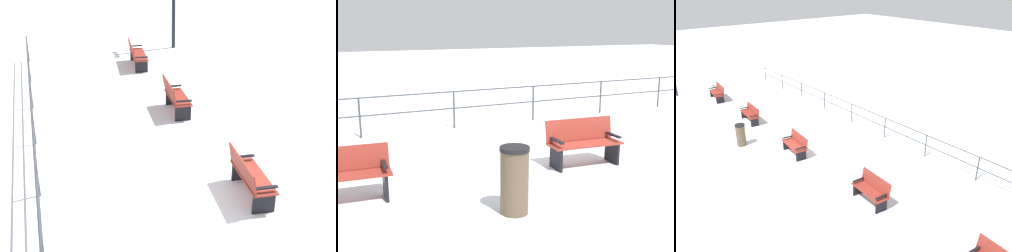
# 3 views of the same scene
# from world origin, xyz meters

# --- Properties ---
(ground_plane) EXTENTS (80.00, 80.00, 0.00)m
(ground_plane) POSITION_xyz_m (0.00, 0.00, 0.00)
(ground_plane) COLOR white
(ground_plane) RESTS_ON ground
(bench_nearest) EXTENTS (0.72, 1.70, 0.90)m
(bench_nearest) POSITION_xyz_m (0.04, -8.83, 0.46)
(bench_nearest) COLOR maroon
(bench_nearest) RESTS_ON ground
(bench_second) EXTENTS (0.60, 1.59, 0.84)m
(bench_second) POSITION_xyz_m (0.00, -4.42, 0.45)
(bench_second) COLOR maroon
(bench_second) RESTS_ON ground
(bench_third) EXTENTS (0.67, 1.46, 0.88)m
(bench_third) POSITION_xyz_m (0.05, 0.01, 0.45)
(bench_third) COLOR maroon
(bench_third) RESTS_ON ground
(bench_fourth) EXTENTS (0.64, 1.42, 0.93)m
(bench_fourth) POSITION_xyz_m (-0.12, 4.43, 0.47)
(bench_fourth) COLOR maroon
(bench_fourth) RESTS_ON ground
(waterfront_railing) EXTENTS (0.05, 21.19, 0.98)m
(waterfront_railing) POSITION_xyz_m (-3.97, 0.00, 0.68)
(waterfront_railing) COLOR #383D42
(waterfront_railing) RESTS_ON ground
(trash_bin) EXTENTS (0.43, 0.43, 0.98)m
(trash_bin) POSITION_xyz_m (1.48, -2.20, 0.50)
(trash_bin) COLOR brown
(trash_bin) RESTS_ON ground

